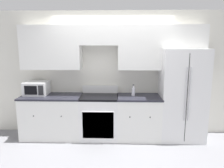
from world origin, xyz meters
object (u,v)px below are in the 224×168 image
(microwave, at_px, (37,88))
(refrigerator, at_px, (181,94))
(bottle, at_px, (133,91))
(oven_range, at_px, (99,117))

(microwave, bearing_deg, refrigerator, -0.56)
(microwave, bearing_deg, bottle, -1.16)
(oven_range, xyz_separation_m, microwave, (-1.31, 0.08, 0.57))
(oven_range, distance_m, refrigerator, 1.74)
(bottle, bearing_deg, refrigerator, 0.68)
(microwave, bearing_deg, oven_range, -3.63)
(refrigerator, distance_m, bottle, 0.98)
(refrigerator, height_order, bottle, refrigerator)
(oven_range, xyz_separation_m, bottle, (0.69, 0.04, 0.53))
(bottle, bearing_deg, oven_range, -176.50)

